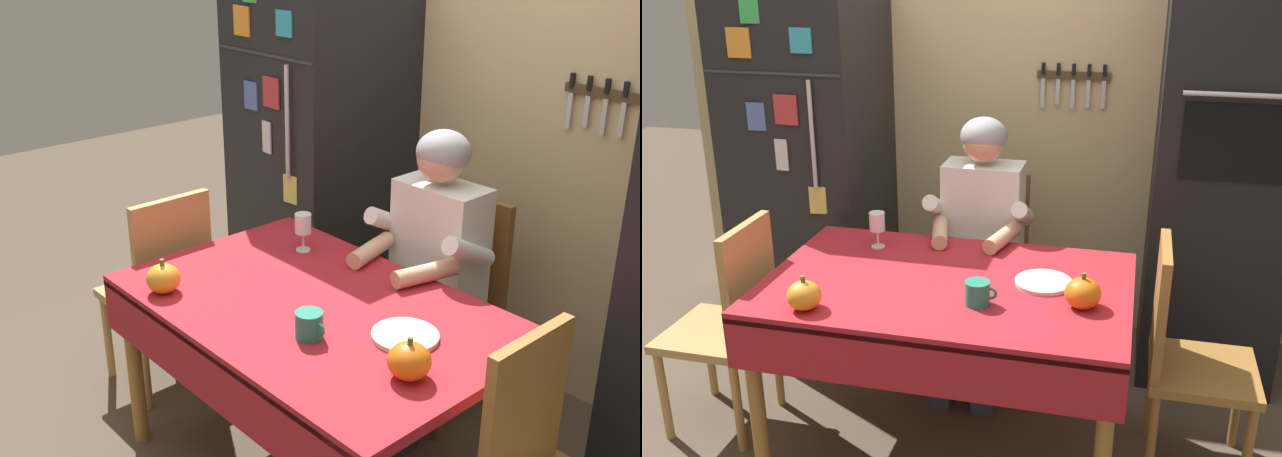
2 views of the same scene
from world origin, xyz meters
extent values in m
plane|color=brown|center=(0.00, 0.00, 0.00)|extent=(10.00, 10.00, 0.00)
cube|color=#D1B784|center=(0.05, 1.35, 1.30)|extent=(3.70, 0.10, 2.60)
cube|color=#4C3823|center=(0.33, 1.29, 1.36)|extent=(0.36, 0.02, 0.04)
cube|color=silver|center=(0.18, 1.28, 1.27)|extent=(0.02, 0.01, 0.14)
cube|color=black|center=(0.18, 1.28, 1.39)|extent=(0.02, 0.01, 0.06)
cube|color=silver|center=(0.26, 1.28, 1.28)|extent=(0.02, 0.01, 0.13)
cube|color=black|center=(0.26, 1.28, 1.39)|extent=(0.02, 0.01, 0.06)
cube|color=silver|center=(0.33, 1.28, 1.27)|extent=(0.02, 0.01, 0.14)
cube|color=black|center=(0.33, 1.28, 1.39)|extent=(0.02, 0.01, 0.06)
cube|color=silver|center=(0.41, 1.28, 1.27)|extent=(0.02, 0.01, 0.14)
cube|color=black|center=(0.41, 1.28, 1.39)|extent=(0.02, 0.01, 0.06)
cube|color=silver|center=(0.48, 1.28, 1.27)|extent=(0.02, 0.01, 0.14)
cube|color=black|center=(0.48, 1.28, 1.39)|extent=(0.02, 0.01, 0.06)
cube|color=black|center=(-0.95, 0.96, 0.90)|extent=(0.68, 0.68, 1.80)
cylinder|color=silver|center=(-0.76, 0.60, 1.15)|extent=(0.02, 0.02, 0.50)
cube|color=#333335|center=(-0.95, 0.62, 1.42)|extent=(0.67, 0.01, 0.01)
cube|color=teal|center=(-0.79, 0.61, 1.57)|extent=(0.10, 0.01, 0.11)
cube|color=#E5D666|center=(-0.76, 0.61, 0.84)|extent=(0.08, 0.02, 0.13)
cube|color=green|center=(-1.02, 0.61, 1.70)|extent=(0.09, 0.02, 0.13)
cube|color=silver|center=(-0.93, 0.61, 1.05)|extent=(0.06, 0.01, 0.15)
cube|color=#B73338|center=(-0.89, 0.61, 1.26)|extent=(0.11, 0.01, 0.14)
cube|color=#4C66B7|center=(-1.04, 0.61, 1.22)|extent=(0.09, 0.01, 0.13)
cube|color=orange|center=(-1.09, 0.61, 1.55)|extent=(0.11, 0.01, 0.13)
cube|color=black|center=(1.05, 1.00, 1.05)|extent=(0.60, 0.60, 2.10)
cube|color=black|center=(1.05, 0.70, 1.20)|extent=(0.42, 0.01, 0.32)
cylinder|color=silver|center=(1.05, 0.67, 1.40)|extent=(0.45, 0.02, 0.02)
cylinder|color=#9E6B33|center=(-0.64, -0.29, 0.35)|extent=(0.06, 0.06, 0.70)
cylinder|color=#9E6B33|center=(-0.64, 0.49, 0.35)|extent=(0.06, 0.06, 0.70)
cylinder|color=#9E6B33|center=(0.64, -0.29, 0.35)|extent=(0.06, 0.06, 0.70)
cylinder|color=#9E6B33|center=(0.64, 0.49, 0.35)|extent=(0.06, 0.06, 0.70)
cube|color=#A81E28|center=(0.00, 0.10, 0.72)|extent=(1.40, 0.90, 0.04)
cube|color=#A81E28|center=(0.00, -0.34, 0.62)|extent=(1.40, 0.01, 0.20)
cube|color=brown|center=(0.00, 0.79, 0.43)|extent=(0.40, 0.40, 0.04)
cube|color=brown|center=(0.00, 0.97, 0.69)|extent=(0.36, 0.04, 0.48)
cylinder|color=brown|center=(-0.17, 0.62, 0.21)|extent=(0.04, 0.04, 0.41)
cylinder|color=brown|center=(-0.17, 0.96, 0.21)|extent=(0.04, 0.04, 0.41)
cylinder|color=brown|center=(0.17, 0.62, 0.21)|extent=(0.04, 0.04, 0.41)
cylinder|color=brown|center=(0.17, 0.96, 0.21)|extent=(0.04, 0.04, 0.41)
cube|color=#38384C|center=(-0.10, 0.41, 0.04)|extent=(0.10, 0.22, 0.08)
cube|color=#38384C|center=(0.10, 0.41, 0.04)|extent=(0.10, 0.22, 0.08)
cylinder|color=#38384C|center=(-0.10, 0.47, 0.23)|extent=(0.09, 0.09, 0.38)
cylinder|color=#38384C|center=(0.10, 0.47, 0.23)|extent=(0.09, 0.09, 0.38)
cube|color=#38384C|center=(-0.09, 0.63, 0.50)|extent=(0.12, 0.40, 0.11)
cube|color=#38384C|center=(0.09, 0.63, 0.50)|extent=(0.12, 0.40, 0.11)
cube|color=white|center=(0.00, 0.75, 0.79)|extent=(0.36, 0.20, 0.48)
cylinder|color=white|center=(-0.20, 0.68, 0.83)|extent=(0.07, 0.26, 0.18)
cylinder|color=white|center=(0.20, 0.68, 0.83)|extent=(0.07, 0.26, 0.18)
cylinder|color=#D8A884|center=(-0.14, 0.51, 0.78)|extent=(0.13, 0.27, 0.07)
cylinder|color=#D8A884|center=(0.14, 0.51, 0.78)|extent=(0.13, 0.27, 0.07)
sphere|color=#D8A884|center=(0.00, 0.73, 1.14)|extent=(0.19, 0.19, 0.19)
ellipsoid|color=#99999E|center=(0.00, 0.74, 1.16)|extent=(0.21, 0.21, 0.17)
cube|color=#9E6B33|center=(0.98, 0.19, 0.43)|extent=(0.40, 0.40, 0.04)
cube|color=#9E6B33|center=(0.80, 0.19, 0.69)|extent=(0.04, 0.36, 0.48)
cylinder|color=#9E6B33|center=(1.15, 0.02, 0.21)|extent=(0.04, 0.04, 0.41)
cylinder|color=#9E6B33|center=(0.81, 0.02, 0.21)|extent=(0.04, 0.04, 0.41)
cylinder|color=#9E6B33|center=(1.15, 0.36, 0.21)|extent=(0.04, 0.04, 0.41)
cylinder|color=#9E6B33|center=(0.81, 0.36, 0.21)|extent=(0.04, 0.04, 0.41)
cube|color=tan|center=(-0.98, 0.01, 0.43)|extent=(0.40, 0.40, 0.04)
cube|color=tan|center=(-0.80, 0.01, 0.69)|extent=(0.04, 0.36, 0.48)
cylinder|color=tan|center=(-1.15, 0.18, 0.21)|extent=(0.04, 0.04, 0.41)
cylinder|color=tan|center=(-0.81, 0.18, 0.21)|extent=(0.04, 0.04, 0.41)
cylinder|color=tan|center=(-1.15, -0.16, 0.21)|extent=(0.04, 0.04, 0.41)
cylinder|color=tan|center=(-0.81, -0.16, 0.21)|extent=(0.04, 0.04, 0.41)
cylinder|color=#237F66|center=(0.15, -0.07, 0.78)|extent=(0.09, 0.09, 0.09)
torus|color=#237F66|center=(0.20, -0.07, 0.79)|extent=(0.05, 0.01, 0.05)
cylinder|color=white|center=(-0.38, 0.36, 0.74)|extent=(0.06, 0.06, 0.01)
cylinder|color=white|center=(-0.38, 0.36, 0.78)|extent=(0.01, 0.01, 0.07)
cylinder|color=white|center=(-0.38, 0.36, 0.86)|extent=(0.07, 0.07, 0.08)
ellipsoid|color=orange|center=(0.52, 0.00, 0.80)|extent=(0.13, 0.13, 0.11)
cylinder|color=#4C6023|center=(0.52, 0.00, 0.86)|extent=(0.02, 0.02, 0.02)
ellipsoid|color=orange|center=(-0.43, -0.25, 0.79)|extent=(0.12, 0.12, 0.11)
cylinder|color=#4C6023|center=(-0.43, -0.25, 0.86)|extent=(0.02, 0.02, 0.02)
cylinder|color=silver|center=(0.36, 0.16, 0.75)|extent=(0.22, 0.22, 0.02)
camera|label=1|loc=(1.78, -1.46, 1.99)|focal=43.19mm
camera|label=2|loc=(0.66, -2.33, 1.91)|focal=40.49mm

